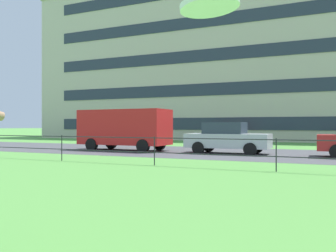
{
  "coord_description": "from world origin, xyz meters",
  "views": [
    {
      "loc": [
        1.28,
        2.39,
        1.37
      ],
      "look_at": [
        -1.56,
        8.79,
        1.36
      ],
      "focal_mm": 37.5,
      "sensor_mm": 36.0,
      "label": 1
    }
  ],
  "objects_px": {
    "apartment_building_background": "(230,63)",
    "panel_van_left": "(125,127)",
    "car_silver_right": "(227,138)",
    "frisbee": "(209,6)"
  },
  "relations": [
    {
      "from": "apartment_building_background",
      "to": "panel_van_left",
      "type": "bearing_deg",
      "value": -92.96
    },
    {
      "from": "panel_van_left",
      "to": "apartment_building_background",
      "type": "distance_m",
      "value": 20.74
    },
    {
      "from": "frisbee",
      "to": "car_silver_right",
      "type": "height_order",
      "value": "frisbee"
    },
    {
      "from": "frisbee",
      "to": "car_silver_right",
      "type": "relative_size",
      "value": 0.08
    },
    {
      "from": "frisbee",
      "to": "car_silver_right",
      "type": "distance_m",
      "value": 15.8
    },
    {
      "from": "frisbee",
      "to": "apartment_building_background",
      "type": "height_order",
      "value": "apartment_building_background"
    },
    {
      "from": "panel_van_left",
      "to": "car_silver_right",
      "type": "height_order",
      "value": "panel_van_left"
    },
    {
      "from": "panel_van_left",
      "to": "apartment_building_background",
      "type": "relative_size",
      "value": 0.13
    },
    {
      "from": "panel_van_left",
      "to": "apartment_building_background",
      "type": "bearing_deg",
      "value": 87.04
    },
    {
      "from": "car_silver_right",
      "to": "panel_van_left",
      "type": "bearing_deg",
      "value": -178.58
    }
  ]
}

